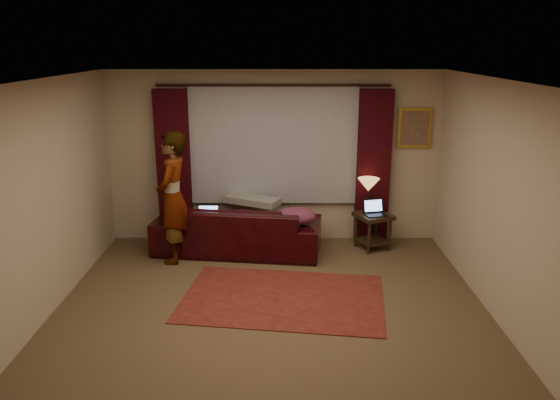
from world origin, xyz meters
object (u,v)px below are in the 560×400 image
object	(u,v)px
tiffany_lamp	(368,195)
person	(173,198)
sofa	(237,220)
laptop_table	(376,208)
laptop_sofa	(207,215)
end_table	(373,231)

from	to	relation	value
tiffany_lamp	person	size ratio (longest dim) A/B	0.28
sofa	person	xyz separation A→B (m)	(-0.85, -0.35, 0.43)
sofa	laptop_table	world-z (taller)	sofa
sofa	person	world-z (taller)	person
laptop_sofa	laptop_table	distance (m)	2.45
sofa	end_table	size ratio (longest dim) A/B	4.44
end_table	tiffany_lamp	xyz separation A→B (m)	(-0.08, 0.11, 0.53)
laptop_sofa	sofa	bearing A→B (deg)	17.96
sofa	laptop_table	xyz separation A→B (m)	(2.02, 0.04, 0.17)
laptop_table	person	bearing A→B (deg)	174.52
tiffany_lamp	end_table	bearing A→B (deg)	-54.79
end_table	person	distance (m)	2.96
sofa	tiffany_lamp	xyz separation A→B (m)	(1.92, 0.22, 0.31)
laptop_sofa	end_table	xyz separation A→B (m)	(2.42, 0.24, -0.33)
laptop_sofa	person	size ratio (longest dim) A/B	0.18
sofa	laptop_sofa	bearing A→B (deg)	24.75
laptop_sofa	person	bearing A→B (deg)	-153.33
sofa	tiffany_lamp	distance (m)	1.96
sofa	person	bearing A→B (deg)	29.33
sofa	laptop_table	distance (m)	2.03
end_table	person	bearing A→B (deg)	-170.84
person	end_table	bearing A→B (deg)	104.54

